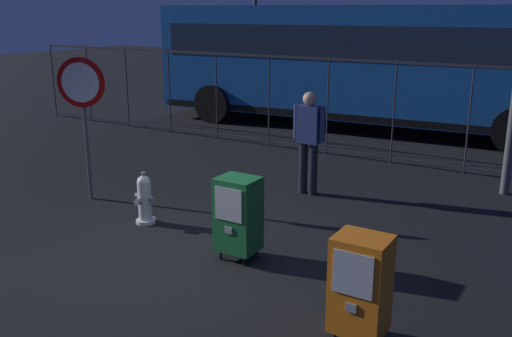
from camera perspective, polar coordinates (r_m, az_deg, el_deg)
ground_plane at (r=6.96m, az=-7.36°, el=-9.11°), size 60.00×60.00×0.00m
fire_hydrant at (r=8.07m, az=-11.17°, el=-3.06°), size 0.33×0.32×0.75m
newspaper_box_primary at (r=5.19m, az=10.50°, el=-11.41°), size 0.48×0.42×1.02m
newspaper_box_secondary at (r=6.73m, az=-1.82°, el=-4.62°), size 0.48×0.42×1.02m
stop_sign at (r=9.03m, az=-17.10°, el=6.73°), size 0.71×0.31×2.23m
pedestrian at (r=9.06m, az=5.35°, el=3.18°), size 0.55×0.22×1.67m
fence_barrier at (r=11.42m, az=10.41°, el=5.99°), size 18.03×0.04×2.00m
bus_near at (r=14.50m, az=10.92°, el=10.76°), size 10.64×3.33×3.00m
bus_far at (r=18.76m, az=14.13°, el=11.67°), size 10.74×3.90×3.00m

